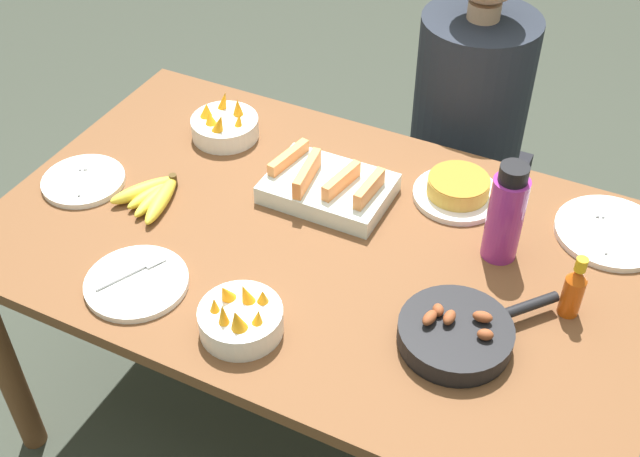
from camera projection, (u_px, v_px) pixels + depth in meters
ground_plane at (320, 423)px, 2.44m from camera, size 14.00×14.00×0.00m
dining_table at (320, 266)px, 2.00m from camera, size 1.60×0.98×0.76m
banana_bunch at (153, 195)px, 2.03m from camera, size 0.17×0.20×0.04m
melon_tray at (328, 187)px, 2.03m from camera, size 0.31×0.22×0.10m
skillet at (457, 334)px, 1.67m from camera, size 0.29×0.32×0.08m
frittata_plate_center at (458, 190)px, 2.03m from camera, size 0.23×0.23×0.06m
empty_plate_near_front at (137, 283)px, 1.81m from camera, size 0.24×0.24×0.02m
empty_plate_far_left at (610, 232)px, 1.94m from camera, size 0.27×0.27×0.02m
empty_plate_far_right at (84, 181)px, 2.09m from camera, size 0.21×0.21×0.02m
fruit_bowl_mango at (224, 126)px, 2.23m from camera, size 0.19×0.19×0.11m
fruit_bowl_citrus at (240, 318)px, 1.69m from camera, size 0.18×0.18×0.11m
water_bottle at (506, 214)px, 1.81m from camera, size 0.08×0.08×0.26m
hot_sauce_bottle at (574, 290)px, 1.71m from camera, size 0.05×0.05×0.16m
person_figure at (462, 160)px, 2.55m from camera, size 0.38×0.38×1.28m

